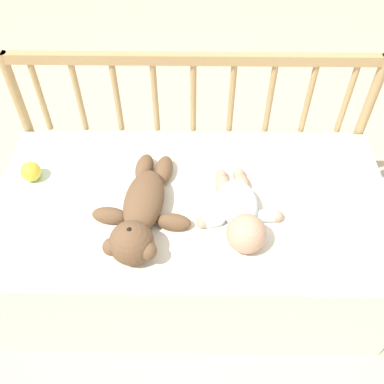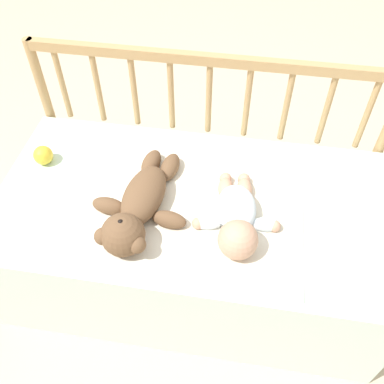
# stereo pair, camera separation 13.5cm
# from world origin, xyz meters

# --- Properties ---
(ground_plane) EXTENTS (12.00, 12.00, 0.00)m
(ground_plane) POSITION_xyz_m (0.00, 0.00, 0.00)
(ground_plane) COLOR #C6B293
(crib_mattress) EXTENTS (1.32, 0.69, 0.44)m
(crib_mattress) POSITION_xyz_m (0.00, 0.00, 0.22)
(crib_mattress) COLOR silver
(crib_mattress) RESTS_ON ground_plane
(crib_rail) EXTENTS (1.32, 0.04, 0.76)m
(crib_rail) POSITION_xyz_m (0.00, 0.37, 0.55)
(crib_rail) COLOR tan
(crib_rail) RESTS_ON ground_plane
(blanket) EXTENTS (0.79, 0.55, 0.01)m
(blanket) POSITION_xyz_m (-0.03, -0.04, 0.44)
(blanket) COLOR silver
(blanket) RESTS_ON crib_mattress
(teddy_bear) EXTENTS (0.32, 0.47, 0.13)m
(teddy_bear) POSITION_xyz_m (-0.16, -0.09, 0.49)
(teddy_bear) COLOR brown
(teddy_bear) RESTS_ON crib_mattress
(baby) EXTENTS (0.28, 0.36, 0.12)m
(baby) POSITION_xyz_m (0.15, -0.08, 0.48)
(baby) COLOR white
(baby) RESTS_ON crib_mattress
(toy_ball) EXTENTS (0.07, 0.07, 0.07)m
(toy_ball) POSITION_xyz_m (-0.55, 0.10, 0.47)
(toy_ball) COLOR yellow
(toy_ball) RESTS_ON crib_mattress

